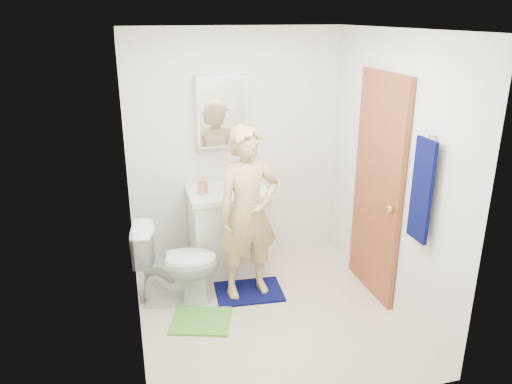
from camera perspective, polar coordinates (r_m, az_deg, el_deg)
The scene contains 22 objects.
floor at distance 4.57m, azimuth 1.36°, elevation -13.66°, with size 2.20×2.40×0.02m, color beige.
ceiling at distance 3.82m, azimuth 1.67°, elevation 18.27°, with size 2.20×2.40×0.02m, color white.
wall_back at distance 5.16m, azimuth -2.34°, elevation 5.05°, with size 2.20×0.02×2.40m, color silver.
wall_front at distance 2.98m, azimuth 8.17°, elevation -6.49°, with size 2.20×0.02×2.40m, color silver.
wall_left at distance 3.88m, azimuth -14.41°, elevation -0.58°, with size 0.02×2.40×2.40m, color silver.
wall_right at distance 4.47m, azimuth 15.29°, elevation 2.01°, with size 0.02×2.40×2.40m, color silver.
vanity_cabinet at distance 5.12m, azimuth -3.12°, elevation -4.57°, with size 0.75×0.55×0.80m, color white.
countertop at distance 4.96m, azimuth -3.21°, elevation -0.10°, with size 0.79×0.59×0.05m, color white.
sink_basin at distance 4.96m, azimuth -3.21°, elevation 0.06°, with size 0.40×0.40×0.03m, color white.
faucet at distance 5.10m, azimuth -3.65°, elevation 1.46°, with size 0.03×0.03×0.12m, color silver.
medicine_cabinet at distance 4.97m, azimuth -3.93°, elevation 9.19°, with size 0.50×0.12×0.70m, color white.
mirror_panel at distance 4.91m, azimuth -3.79°, elevation 9.06°, with size 0.46×0.01×0.66m, color white.
door at distance 4.62m, azimuth 13.70°, elevation 0.46°, with size 0.05×0.80×2.05m, color #A5542D.
door_knob at distance 4.37m, azimuth 15.13°, elevation -1.86°, with size 0.07×0.07×0.07m, color gold.
towel at distance 3.95m, azimuth 18.41°, elevation 0.15°, with size 0.03×0.24×0.80m, color #070B43.
towel_hook at distance 3.86m, azimuth 19.58°, elevation 6.08°, with size 0.02×0.02×0.06m, color silver.
toilet at distance 4.62m, azimuth -9.06°, elevation -7.97°, with size 0.42×0.74×0.76m, color white.
bath_mat at distance 4.84m, azimuth -0.81°, elevation -11.31°, with size 0.62×0.45×0.02m, color #070B43.
green_rug at distance 4.47m, azimuth -6.31°, elevation -14.40°, with size 0.50×0.42×0.02m, color #51AC39.
soap_dispenser at distance 4.87m, azimuth -6.09°, elevation 0.80°, with size 0.08×0.08×0.17m, color #C2755A.
toothbrush_cup at distance 5.09m, azimuth -1.31°, elevation 1.36°, with size 0.13×0.13×0.10m, color #644394.
man at distance 4.46m, azimuth -0.91°, elevation -2.47°, with size 0.58×0.38×1.59m, color tan.
Camera 1 is at (-1.10, -3.66, 2.51)m, focal length 35.00 mm.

